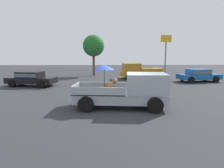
% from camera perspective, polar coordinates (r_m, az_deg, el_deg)
% --- Properties ---
extents(ground_plane, '(80.00, 80.00, 0.00)m').
position_cam_1_polar(ground_plane, '(11.47, 2.37, -6.50)').
color(ground_plane, '#2D3033').
extents(pickup_truck_main, '(5.20, 2.62, 2.37)m').
position_cam_1_polar(pickup_truck_main, '(11.26, 4.75, -1.78)').
color(pickup_truck_main, black).
rests_on(pickup_truck_main, ground).
extents(pickup_truck_red, '(4.99, 2.63, 1.80)m').
position_cam_1_polar(pickup_truck_red, '(24.28, 7.69, 3.56)').
color(pickup_truck_red, black).
rests_on(pickup_truck_red, ground).
extents(parked_sedan_near, '(4.50, 2.41, 1.33)m').
position_cam_1_polar(parked_sedan_near, '(23.23, 22.86, 2.40)').
color(parked_sedan_near, black).
rests_on(parked_sedan_near, ground).
extents(parked_sedan_far, '(4.56, 2.59, 1.33)m').
position_cam_1_polar(parked_sedan_far, '(19.96, -21.54, 1.56)').
color(parked_sedan_far, black).
rests_on(parked_sedan_far, ground).
extents(motel_sign, '(1.40, 0.16, 5.29)m').
position_cam_1_polar(motel_sign, '(28.35, 14.69, 9.82)').
color(motel_sign, '#59595B').
rests_on(motel_sign, ground).
extents(tree_by_lot, '(2.80, 2.80, 5.30)m').
position_cam_1_polar(tree_by_lot, '(27.30, -5.15, 10.46)').
color(tree_by_lot, brown).
rests_on(tree_by_lot, ground).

